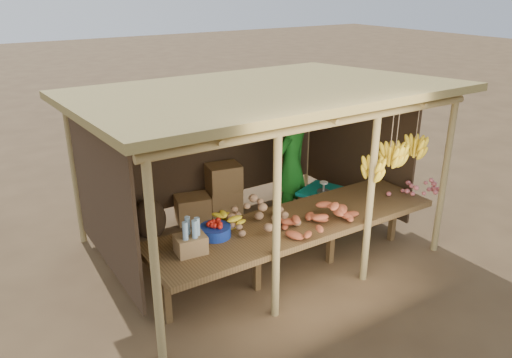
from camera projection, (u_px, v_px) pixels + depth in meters
ground at (256, 245)px, 7.35m from camera, size 60.00×60.00×0.00m
stall_structure at (260, 117)px, 6.73m from camera, size 4.70×3.50×2.43m
counter at (296, 225)px, 6.33m from camera, size 3.90×1.05×0.80m
potato_heap at (260, 214)px, 6.06m from camera, size 1.02×0.64×0.37m
sweet_potato_heap at (321, 212)px, 6.12m from camera, size 1.14×0.93×0.36m
onion_heap at (418, 184)px, 6.96m from camera, size 0.86×0.67×0.35m
banana_pile at (221, 216)px, 6.03m from camera, size 0.54×0.33×0.34m
tomato_basin at (215, 230)px, 5.89m from camera, size 0.37×0.37×0.20m
bottle_box at (190, 240)px, 5.51m from camera, size 0.36×0.29×0.42m
vendor at (291, 165)px, 7.83m from camera, size 0.78×0.64×1.86m
tarp_crate at (321, 206)px, 7.85m from camera, size 0.82×0.77×0.78m
carton_stack at (214, 195)px, 8.12m from camera, size 1.18×0.52×0.84m
burlap_sacks at (136, 220)px, 7.48m from camera, size 0.94×0.49×0.66m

